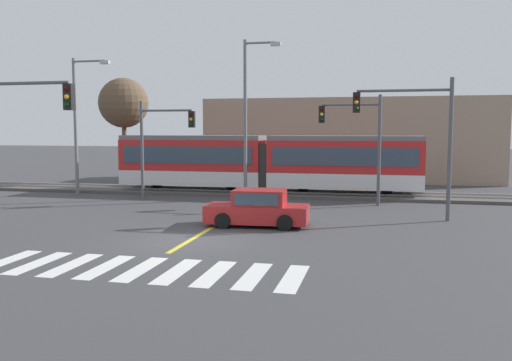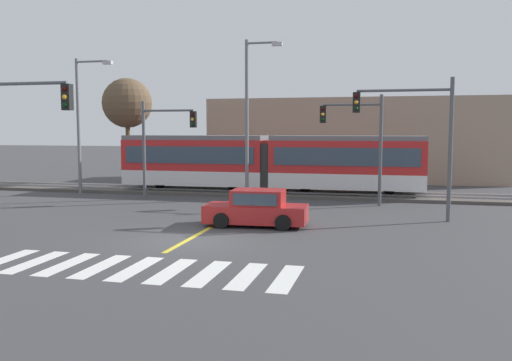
# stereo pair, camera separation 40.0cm
# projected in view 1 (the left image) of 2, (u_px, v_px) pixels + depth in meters

# --- Properties ---
(ground_plane) EXTENTS (200.00, 200.00, 0.00)m
(ground_plane) POSITION_uv_depth(u_px,v_px,m) (190.00, 241.00, 19.47)
(ground_plane) COLOR #3D3D3F
(track_bed) EXTENTS (120.00, 4.00, 0.18)m
(track_bed) POSITION_uv_depth(u_px,v_px,m) (269.00, 193.00, 33.34)
(track_bed) COLOR #4C4742
(track_bed) RESTS_ON ground
(rail_near) EXTENTS (120.00, 0.08, 0.10)m
(rail_near) POSITION_uv_depth(u_px,v_px,m) (267.00, 192.00, 32.63)
(rail_near) COLOR #939399
(rail_near) RESTS_ON track_bed
(rail_far) EXTENTS (120.00, 0.08, 0.10)m
(rail_far) POSITION_uv_depth(u_px,v_px,m) (271.00, 189.00, 34.03)
(rail_far) COLOR #939399
(rail_far) RESTS_ON track_bed
(light_rail_tram) EXTENTS (18.50, 2.64, 3.43)m
(light_rail_tram) POSITION_uv_depth(u_px,v_px,m) (267.00, 161.00, 33.19)
(light_rail_tram) COLOR silver
(light_rail_tram) RESTS_ON track_bed
(crosswalk_stripe_0) EXTENTS (0.57, 2.80, 0.01)m
(crosswalk_stripe_0) POSITION_uv_depth(u_px,v_px,m) (6.00, 261.00, 16.45)
(crosswalk_stripe_0) COLOR silver
(crosswalk_stripe_0) RESTS_ON ground
(crosswalk_stripe_1) EXTENTS (0.57, 2.80, 0.01)m
(crosswalk_stripe_1) POSITION_uv_depth(u_px,v_px,m) (38.00, 263.00, 16.21)
(crosswalk_stripe_1) COLOR silver
(crosswalk_stripe_1) RESTS_ON ground
(crosswalk_stripe_2) EXTENTS (0.57, 2.80, 0.01)m
(crosswalk_stripe_2) POSITION_uv_depth(u_px,v_px,m) (72.00, 265.00, 15.97)
(crosswalk_stripe_2) COLOR silver
(crosswalk_stripe_2) RESTS_ON ground
(crosswalk_stripe_3) EXTENTS (0.57, 2.80, 0.01)m
(crosswalk_stripe_3) POSITION_uv_depth(u_px,v_px,m) (106.00, 267.00, 15.73)
(crosswalk_stripe_3) COLOR silver
(crosswalk_stripe_3) RESTS_ON ground
(crosswalk_stripe_4) EXTENTS (0.57, 2.80, 0.01)m
(crosswalk_stripe_4) POSITION_uv_depth(u_px,v_px,m) (141.00, 269.00, 15.49)
(crosswalk_stripe_4) COLOR silver
(crosswalk_stripe_4) RESTS_ON ground
(crosswalk_stripe_5) EXTENTS (0.57, 2.80, 0.01)m
(crosswalk_stripe_5) POSITION_uv_depth(u_px,v_px,m) (177.00, 271.00, 15.25)
(crosswalk_stripe_5) COLOR silver
(crosswalk_stripe_5) RESTS_ON ground
(crosswalk_stripe_6) EXTENTS (0.57, 2.80, 0.01)m
(crosswalk_stripe_6) POSITION_uv_depth(u_px,v_px,m) (214.00, 273.00, 15.01)
(crosswalk_stripe_6) COLOR silver
(crosswalk_stripe_6) RESTS_ON ground
(crosswalk_stripe_7) EXTENTS (0.57, 2.80, 0.01)m
(crosswalk_stripe_7) POSITION_uv_depth(u_px,v_px,m) (253.00, 276.00, 14.77)
(crosswalk_stripe_7) COLOR silver
(crosswalk_stripe_7) RESTS_ON ground
(crosswalk_stripe_8) EXTENTS (0.57, 2.80, 0.01)m
(crosswalk_stripe_8) POSITION_uv_depth(u_px,v_px,m) (293.00, 278.00, 14.53)
(crosswalk_stripe_8) COLOR silver
(crosswalk_stripe_8) RESTS_ON ground
(lane_centre_line) EXTENTS (0.20, 14.40, 0.01)m
(lane_centre_line) POSITION_uv_depth(u_px,v_px,m) (228.00, 218.00, 24.42)
(lane_centre_line) COLOR gold
(lane_centre_line) RESTS_ON ground
(sedan_crossing) EXTENTS (4.27, 2.06, 1.52)m
(sedan_crossing) POSITION_uv_depth(u_px,v_px,m) (258.00, 209.00, 22.36)
(sedan_crossing) COLOR #B22323
(sedan_crossing) RESTS_ON ground
(traffic_light_far_right) EXTENTS (3.25, 0.38, 5.78)m
(traffic_light_far_right) POSITION_uv_depth(u_px,v_px,m) (358.00, 134.00, 28.31)
(traffic_light_far_right) COLOR #515459
(traffic_light_far_right) RESTS_ON ground
(traffic_light_near_left) EXTENTS (3.75, 0.38, 6.19)m
(traffic_light_near_left) POSITION_uv_depth(u_px,v_px,m) (13.00, 128.00, 19.19)
(traffic_light_near_left) COLOR #515459
(traffic_light_near_left) RESTS_ON ground
(traffic_light_far_left) EXTENTS (3.25, 0.38, 5.57)m
(traffic_light_far_left) POSITION_uv_depth(u_px,v_px,m) (160.00, 136.00, 30.37)
(traffic_light_far_left) COLOR #515459
(traffic_light_far_left) RESTS_ON ground
(traffic_light_mid_right) EXTENTS (4.25, 0.38, 6.20)m
(traffic_light_mid_right) POSITION_uv_depth(u_px,v_px,m) (416.00, 127.00, 23.54)
(traffic_light_mid_right) COLOR #515459
(traffic_light_mid_right) RESTS_ON ground
(street_lamp_west) EXTENTS (2.45, 0.28, 8.25)m
(street_lamp_west) POSITION_uv_depth(u_px,v_px,m) (79.00, 117.00, 32.76)
(street_lamp_west) COLOR slate
(street_lamp_west) RESTS_ON ground
(street_lamp_centre) EXTENTS (2.12, 0.28, 8.97)m
(street_lamp_centre) POSITION_uv_depth(u_px,v_px,m) (248.00, 110.00, 30.47)
(street_lamp_centre) COLOR slate
(street_lamp_centre) RESTS_ON ground
(bare_tree_far_west) EXTENTS (3.56, 3.56, 7.66)m
(bare_tree_far_west) POSITION_uv_depth(u_px,v_px,m) (124.00, 103.00, 38.78)
(bare_tree_far_west) COLOR brown
(bare_tree_far_west) RESTS_ON ground
(building_backdrop_far) EXTENTS (22.36, 6.00, 6.36)m
(building_backdrop_far) POSITION_uv_depth(u_px,v_px,m) (349.00, 140.00, 42.86)
(building_backdrop_far) COLOR gray
(building_backdrop_far) RESTS_ON ground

